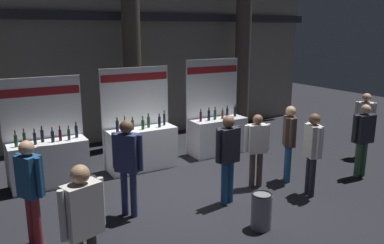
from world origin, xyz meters
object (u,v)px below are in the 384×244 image
at_px(visitor_3, 257,144).
at_px(visitor_8, 364,120).
at_px(trash_bin, 261,211).
at_px(visitor_1, 228,151).
at_px(exhibitor_booth_1, 141,144).
at_px(visitor_9, 128,159).
at_px(exhibitor_booth_2, 217,131).
at_px(visitor_4, 30,184).
at_px(visitor_2, 363,133).
at_px(visitor_6, 313,147).
at_px(visitor_0, 83,218).
at_px(visitor_5, 289,137).
at_px(exhibitor_booth_0, 49,159).

xyz_separation_m(visitor_3, visitor_8, (3.72, 0.13, 0.08)).
distance_m(trash_bin, visitor_1, 1.35).
relative_size(visitor_1, visitor_8, 1.02).
bearing_deg(exhibitor_booth_1, visitor_3, -53.89).
bearing_deg(visitor_9, visitor_8, 47.80).
xyz_separation_m(exhibitor_booth_2, visitor_3, (-0.61, -2.42, 0.34)).
bearing_deg(exhibitor_booth_1, visitor_4, -139.56).
bearing_deg(visitor_9, exhibitor_booth_2, 81.22).
height_order(exhibitor_booth_1, visitor_2, exhibitor_booth_1).
relative_size(visitor_2, visitor_8, 0.98).
bearing_deg(exhibitor_booth_1, visitor_6, -53.60).
xyz_separation_m(visitor_0, visitor_2, (6.65, 0.97, -0.04)).
xyz_separation_m(visitor_1, visitor_2, (3.51, -0.38, -0.04)).
xyz_separation_m(trash_bin, visitor_5, (1.92, 1.39, 0.71)).
height_order(visitor_5, visitor_9, visitor_9).
xyz_separation_m(exhibitor_booth_1, visitor_6, (2.38, -3.23, 0.41)).
xyz_separation_m(visitor_1, visitor_9, (-1.87, 0.45, 0.03)).
height_order(trash_bin, visitor_2, visitor_2).
bearing_deg(visitor_2, visitor_0, 13.81).
bearing_deg(visitor_5, visitor_8, 128.68).
relative_size(exhibitor_booth_2, visitor_6, 1.49).
bearing_deg(visitor_6, visitor_1, 91.46).
height_order(visitor_0, visitor_9, visitor_9).
xyz_separation_m(visitor_6, visitor_9, (-3.57, 1.00, 0.07)).
distance_m(visitor_2, visitor_3, 2.61).
relative_size(visitor_3, visitor_4, 0.93).
xyz_separation_m(visitor_2, visitor_4, (-7.04, 0.64, -0.00)).
relative_size(visitor_1, visitor_5, 1.03).
xyz_separation_m(trash_bin, visitor_9, (-1.80, 1.57, 0.78)).
relative_size(exhibitor_booth_0, visitor_3, 1.46).
distance_m(exhibitor_booth_2, visitor_1, 3.25).
distance_m(exhibitor_booth_2, visitor_9, 4.22).
bearing_deg(exhibitor_booth_1, visitor_2, -36.13).
height_order(visitor_0, visitor_6, visitor_0).
relative_size(exhibitor_booth_0, visitor_8, 1.35).
bearing_deg(visitor_1, visitor_4, 167.61).
distance_m(visitor_1, visitor_8, 4.76).
bearing_deg(visitor_5, visitor_9, -58.65).
bearing_deg(visitor_9, visitor_0, -77.65).
distance_m(trash_bin, visitor_3, 1.94).
relative_size(exhibitor_booth_0, visitor_1, 1.33).
height_order(visitor_1, visitor_2, visitor_1).
distance_m(trash_bin, visitor_0, 3.16).
distance_m(visitor_6, visitor_9, 3.71).
height_order(trash_bin, visitor_1, visitor_1).
bearing_deg(visitor_1, exhibitor_booth_0, 128.18).
relative_size(visitor_5, visitor_8, 0.99).
relative_size(visitor_2, visitor_9, 0.94).
distance_m(visitor_3, visitor_6, 1.14).
bearing_deg(visitor_2, visitor_5, -15.61).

